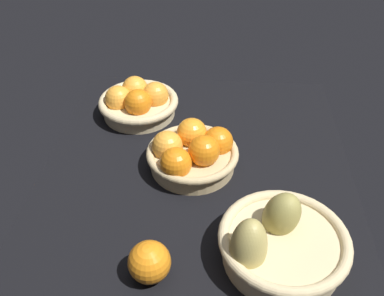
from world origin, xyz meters
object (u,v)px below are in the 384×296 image
basket_near_left_pears (279,243)px  basket_far_right (138,102)px  loose_orange_front_gap (149,262)px  basket_center (192,153)px

basket_near_left_pears → basket_far_right: size_ratio=1.11×
basket_near_left_pears → loose_orange_front_gap: basket_near_left_pears is taller
basket_near_left_pears → basket_far_right: 56.96cm
basket_far_right → basket_center: size_ratio=1.01×
basket_near_left_pears → loose_orange_front_gap: size_ratio=3.12×
basket_center → loose_orange_front_gap: 30.73cm
basket_far_right → loose_orange_front_gap: size_ratio=2.81×
basket_far_right → basket_near_left_pears: bearing=-143.2°
basket_center → loose_orange_front_gap: size_ratio=2.78×
basket_near_left_pears → loose_orange_front_gap: 23.62cm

